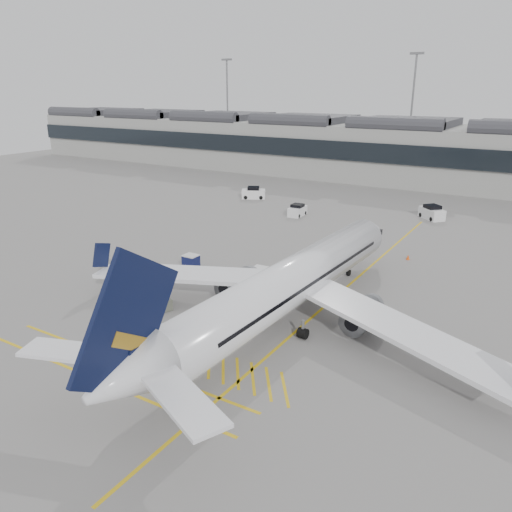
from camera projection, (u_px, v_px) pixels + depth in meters
The scene contains 18 objects.
ground at pixel (192, 306), 43.91m from camera, with size 220.00×220.00×0.00m, color gray.
terminal at pixel (414, 151), 100.09m from camera, with size 200.00×20.45×12.40m.
light_masts at pixel (427, 105), 109.60m from camera, with size 113.00×0.60×25.45m.
apron_markings at pixel (342, 291), 47.07m from camera, with size 0.25×60.00×0.01m, color gold.
airliner_main at pixel (287, 285), 40.10m from camera, with size 37.24×40.74×10.83m.
belt_loader at pixel (296, 285), 47.30m from camera, with size 4.42×2.58×1.75m.
baggage_cart_a at pixel (247, 298), 43.04m from camera, with size 2.17×1.98×1.87m.
baggage_cart_b at pixel (260, 275), 48.76m from camera, with size 1.62×1.35×1.64m.
baggage_cart_c at pixel (191, 262), 52.13m from camera, with size 1.62×1.34×1.71m.
baggage_cart_d at pixel (232, 285), 46.33m from camera, with size 1.62×1.39×1.58m.
ramp_agent_a at pixel (280, 277), 48.35m from camera, with size 0.62×0.41×1.71m, color #FF420D.
ramp_agent_b at pixel (268, 290), 45.25m from camera, with size 0.81×0.63×1.66m, color #EA3F0C.
pushback_tug at pixel (159, 302), 43.32m from camera, with size 2.80×2.33×1.35m.
safety_cone_nose at pixel (408, 257), 55.62m from camera, with size 0.40×0.40×0.56m, color #F24C0A.
safety_cone_engine at pixel (398, 316), 41.44m from camera, with size 0.35×0.35×0.48m, color #F24C0A.
service_van_left at pixel (254, 193), 86.04m from camera, with size 4.42×3.62×2.03m.
service_van_mid at pixel (297, 210), 74.48m from camera, with size 1.83×3.49×1.77m.
service_van_right at pixel (432, 213), 72.67m from camera, with size 4.27×4.17×2.05m.
Camera 1 is at (25.70, -31.37, 18.29)m, focal length 35.00 mm.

